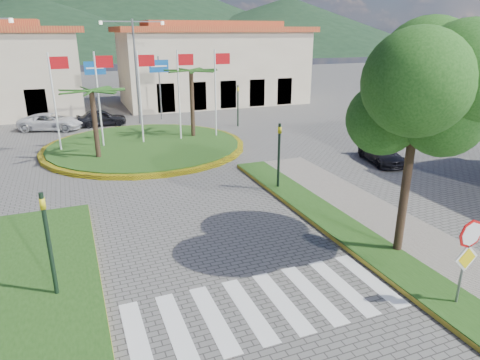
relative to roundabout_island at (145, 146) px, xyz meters
name	(u,v)px	position (x,y,z in m)	size (l,w,h in m)	color
verge_right	(453,305)	(4.80, -20.00, -0.08)	(1.60, 28.00, 0.18)	#1E4313
median_left	(4,317)	(-6.50, -16.00, -0.08)	(5.00, 14.00, 0.18)	#1E4313
crosswalk	(262,306)	(0.00, -18.00, -0.16)	(8.00, 3.00, 0.01)	silver
roundabout_island	(145,146)	(0.00, 0.00, 0.00)	(12.70, 12.70, 6.00)	yellow
stop_sign	(468,250)	(4.90, -20.04, 1.62)	(0.80, 0.11, 2.65)	slate
deciduous_tree	(417,100)	(5.50, -17.00, 5.01)	(3.60, 3.60, 6.80)	black
traffic_light_left	(48,236)	(-5.20, -15.50, 1.77)	(0.15, 0.18, 3.20)	black
traffic_light_right	(279,150)	(4.50, -10.00, 1.77)	(0.15, 0.18, 3.20)	black
traffic_light_far	(238,102)	(8.00, 4.00, 1.77)	(0.18, 0.15, 3.20)	black
direction_sign_west	(96,79)	(-2.00, 8.97, 3.36)	(1.60, 0.14, 5.20)	slate
direction_sign_east	(159,77)	(3.00, 8.97, 3.36)	(1.60, 0.14, 5.20)	slate
street_lamp_centre	(136,67)	(1.00, 8.00, 4.33)	(4.80, 0.16, 8.00)	slate
building_right	(213,64)	(10.00, 16.00, 3.73)	(19.08, 9.54, 8.05)	#C0AF91
hill_far_mid	(115,7)	(15.00, 138.00, 14.83)	(180.00, 180.00, 30.00)	black
hill_far_east	(288,25)	(70.00, 113.00, 8.83)	(120.00, 120.00, 18.00)	black
hill_near_back	(35,27)	(-10.00, 108.00, 7.83)	(110.00, 110.00, 16.00)	black
white_van	(51,122)	(-5.64, 8.00, 0.47)	(2.11, 4.57, 1.27)	silver
car_dark_a	(101,118)	(-1.96, 8.16, 0.47)	(1.52, 3.77, 1.28)	black
car_dark_b	(209,101)	(8.54, 13.12, 0.45)	(1.31, 3.75, 1.23)	black
car_side_right	(381,153)	(12.00, -8.15, 0.38)	(1.53, 3.77, 1.10)	black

